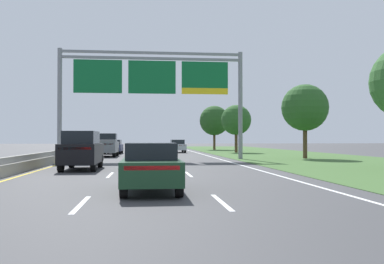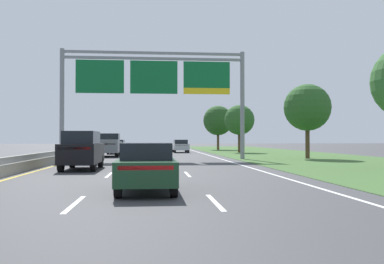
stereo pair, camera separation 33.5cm
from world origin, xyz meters
name	(u,v)px [view 1 (the left image)]	position (x,y,z in m)	size (l,w,h in m)	color
ground_plane	(148,159)	(0.00, 35.00, 0.00)	(220.00, 220.00, 0.00)	#3D3D3F
lane_striping	(148,159)	(0.00, 34.54, 0.00)	(11.96, 106.00, 0.01)	white
grass_verge_right	(309,158)	(13.95, 35.00, 0.01)	(14.00, 110.00, 0.02)	#3D602D
median_barrier_concrete	(67,155)	(-6.60, 35.00, 0.35)	(0.60, 110.00, 0.85)	#99968E
overhead_sign_gantry	(152,82)	(0.30, 33.97, 6.35)	(15.06, 0.42, 8.94)	gray
pickup_truck_grey	(107,145)	(-3.90, 40.32, 1.07)	(2.01, 5.40, 2.20)	slate
car_silver_right_lane_sedan	(177,146)	(3.63, 51.35, 0.82)	(1.89, 4.43, 1.57)	#B2B5BA
car_darkgreen_centre_lane_sedan	(151,166)	(-0.02, 13.04, 0.82)	(1.84, 4.41, 1.57)	#193D23
car_black_left_lane_suv	(82,150)	(-3.69, 23.08, 1.10)	(1.91, 4.70, 2.11)	black
car_navy_left_lane_sedan	(114,147)	(-3.79, 47.59, 0.82)	(1.91, 4.44, 1.57)	#161E47
roadside_tree_mid	(305,108)	(13.33, 34.32, 4.34)	(3.99, 3.99, 6.36)	#4C3823
roadside_tree_far	(236,120)	(10.68, 49.93, 3.95)	(3.65, 3.65, 5.79)	#4C3823
roadside_tree_distant	(214,121)	(10.04, 62.66, 4.42)	(4.46, 4.46, 6.66)	#4C3823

